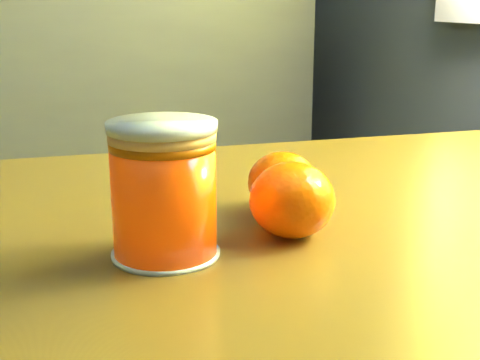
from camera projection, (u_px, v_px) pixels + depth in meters
name	position (u px, v px, depth m)	size (l,w,h in m)	color
table	(224.00, 338.00, 0.56)	(0.98, 0.72, 0.71)	brown
juice_glass	(164.00, 191.00, 0.49)	(0.08, 0.08, 0.10)	#FF4305
orange_front	(292.00, 200.00, 0.53)	(0.07, 0.07, 0.06)	#FF5F05
orange_back	(282.00, 182.00, 0.60)	(0.06, 0.06, 0.05)	#FF5F05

